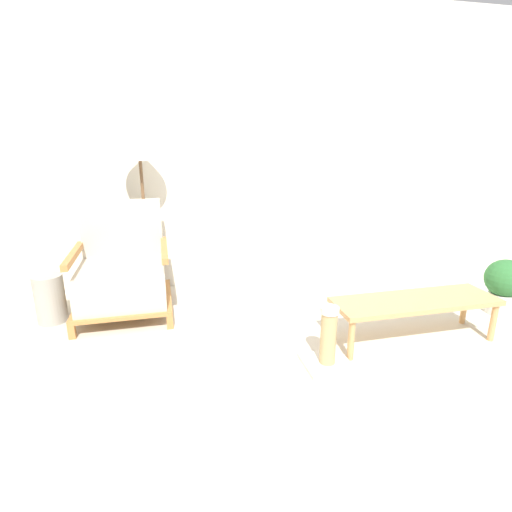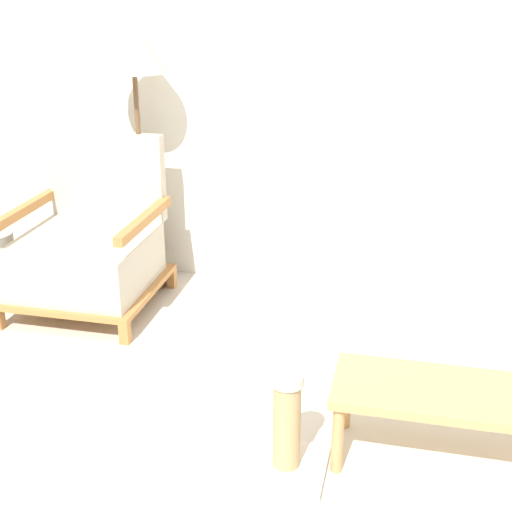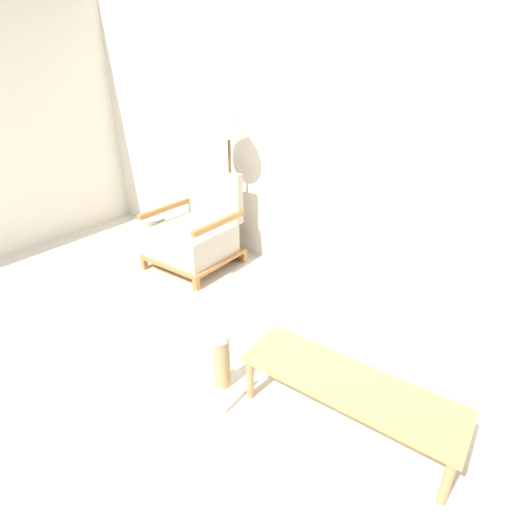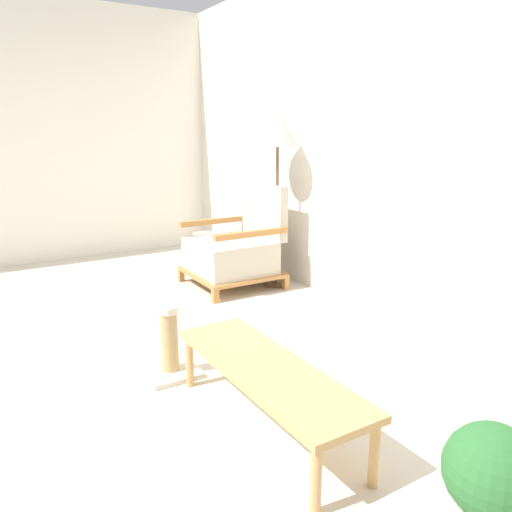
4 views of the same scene
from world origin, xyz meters
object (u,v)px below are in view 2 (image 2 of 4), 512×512
Objects in this scene: scratching_post at (286,438)px; armchair at (89,249)px; floor_lamp at (133,56)px; coffee_table at (497,404)px.

armchair is at bearing 138.63° from scratching_post.
floor_lamp is 2.52m from coffee_table.
armchair is 1.79m from scratching_post.
scratching_post is (1.14, -1.50, -1.19)m from floor_lamp.
coffee_table is (1.89, -1.31, -1.05)m from floor_lamp.
floor_lamp is at bearing 57.45° from armchair.
armchair is 2.18× the size of scratching_post.
armchair is 0.59× the size of floor_lamp.
floor_lamp reaches higher than armchair.
scratching_post is (-0.75, -0.19, -0.14)m from coffee_table.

